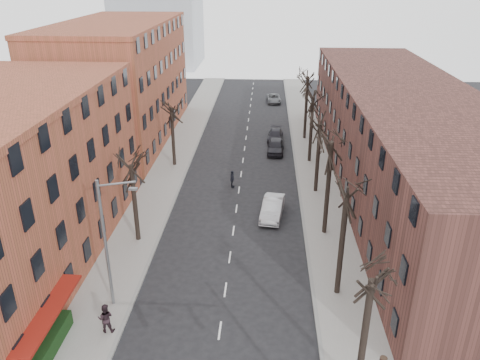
# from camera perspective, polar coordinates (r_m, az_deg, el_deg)

# --- Properties ---
(sidewalk_left) EXTENTS (4.00, 90.00, 0.15)m
(sidewalk_left) POSITION_cam_1_polar(r_m,az_deg,el_deg) (54.10, -8.19, 2.24)
(sidewalk_left) COLOR gray
(sidewalk_left) RESTS_ON ground
(sidewalk_right) EXTENTS (4.00, 90.00, 0.15)m
(sidewalk_right) POSITION_cam_1_polar(r_m,az_deg,el_deg) (53.36, 8.93, 1.88)
(sidewalk_right) COLOR gray
(sidewalk_right) RESTS_ON ground
(building_left_near) EXTENTS (12.00, 26.00, 12.00)m
(building_left_near) POSITION_cam_1_polar(r_m,az_deg,el_deg) (37.29, -26.81, -0.76)
(building_left_near) COLOR brown
(building_left_near) RESTS_ON ground
(building_left_far) EXTENTS (12.00, 28.00, 14.00)m
(building_left_far) POSITION_cam_1_polar(r_m,az_deg,el_deg) (62.41, -14.37, 11.37)
(building_left_far) COLOR brown
(building_left_far) RESTS_ON ground
(building_right) EXTENTS (12.00, 50.00, 10.00)m
(building_right) POSITION_cam_1_polar(r_m,az_deg,el_deg) (48.58, 19.27, 4.73)
(building_right) COLOR #522C26
(building_right) RESTS_ON ground
(awning_left) EXTENTS (1.20, 7.00, 0.15)m
(awning_left) POSITION_cam_1_polar(r_m,az_deg,el_deg) (30.85, -21.52, -18.54)
(awning_left) COLOR maroon
(awning_left) RESTS_ON ground
(hedge) EXTENTS (0.80, 6.00, 1.00)m
(hedge) POSITION_cam_1_polar(r_m,az_deg,el_deg) (29.82, -22.69, -18.83)
(hedge) COLOR #163312
(hedge) RESTS_ON sidewalk_left
(tree_right_b) EXTENTS (5.20, 5.20, 10.80)m
(tree_right_b) POSITION_cam_1_polar(r_m,az_deg,el_deg) (33.38, 11.69, -13.41)
(tree_right_b) COLOR black
(tree_right_b) RESTS_ON ground
(tree_right_c) EXTENTS (5.20, 5.20, 11.60)m
(tree_right_c) POSITION_cam_1_polar(r_m,az_deg,el_deg) (39.96, 10.20, -6.41)
(tree_right_c) COLOR black
(tree_right_c) RESTS_ON ground
(tree_right_d) EXTENTS (5.20, 5.20, 10.00)m
(tree_right_d) POSITION_cam_1_polar(r_m,az_deg,el_deg) (46.98, 9.17, -1.44)
(tree_right_d) COLOR black
(tree_right_d) RESTS_ON ground
(tree_right_e) EXTENTS (5.20, 5.20, 10.80)m
(tree_right_e) POSITION_cam_1_polar(r_m,az_deg,el_deg) (54.27, 8.41, 2.22)
(tree_right_e) COLOR black
(tree_right_e) RESTS_ON ground
(tree_right_f) EXTENTS (5.20, 5.20, 11.60)m
(tree_right_f) POSITION_cam_1_polar(r_m,az_deg,el_deg) (61.74, 7.83, 5.00)
(tree_right_f) COLOR black
(tree_right_f) RESTS_ON ground
(tree_left_a) EXTENTS (5.20, 5.20, 9.50)m
(tree_left_a) POSITION_cam_1_polar(r_m,az_deg,el_deg) (39.24, -12.25, -7.22)
(tree_left_a) COLOR black
(tree_left_a) RESTS_ON ground
(tree_left_b) EXTENTS (5.20, 5.20, 9.50)m
(tree_left_b) POSITION_cam_1_polar(r_m,az_deg,el_deg) (53.14, -7.96, 1.76)
(tree_left_b) COLOR black
(tree_left_b) RESTS_ON ground
(streetlight) EXTENTS (2.45, 0.22, 9.03)m
(streetlight) POSITION_cam_1_polar(r_m,az_deg,el_deg) (30.03, -15.85, -6.99)
(streetlight) COLOR slate
(streetlight) RESTS_ON ground
(silver_sedan) EXTENTS (2.37, 5.13, 1.63)m
(silver_sedan) POSITION_cam_1_polar(r_m,az_deg,el_deg) (41.64, 3.98, -3.44)
(silver_sedan) COLOR #B3B5BA
(silver_sedan) RESTS_ON ground
(parked_car_near) EXTENTS (2.18, 4.84, 1.61)m
(parked_car_near) POSITION_cam_1_polar(r_m,az_deg,el_deg) (56.34, 4.38, 4.13)
(parked_car_near) COLOR black
(parked_car_near) RESTS_ON ground
(parked_car_mid) EXTENTS (2.21, 4.68, 1.32)m
(parked_car_mid) POSITION_cam_1_polar(r_m,az_deg,el_deg) (60.57, 4.32, 5.44)
(parked_car_mid) COLOR black
(parked_car_mid) RESTS_ON ground
(parked_car_far) EXTENTS (2.48, 4.83, 1.30)m
(parked_car_far) POSITION_cam_1_polar(r_m,az_deg,el_deg) (78.83, 4.15, 9.89)
(parked_car_far) COLOR #595C61
(parked_car_far) RESTS_ON ground
(pedestrian_b) EXTENTS (1.01, 0.82, 1.93)m
(pedestrian_b) POSITION_cam_1_polar(r_m,az_deg,el_deg) (30.21, -16.07, -15.87)
(pedestrian_b) COLOR black
(pedestrian_b) RESTS_ON sidewalk_left
(pedestrian_crossing) EXTENTS (0.53, 1.08, 1.79)m
(pedestrian_crossing) POSITION_cam_1_polar(r_m,az_deg,el_deg) (47.01, -0.96, 0.11)
(pedestrian_crossing) COLOR black
(pedestrian_crossing) RESTS_ON ground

